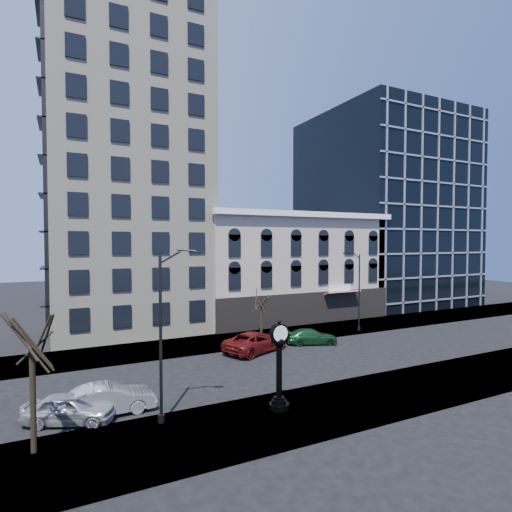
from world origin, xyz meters
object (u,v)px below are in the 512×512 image
car_near_a (70,408)px  car_near_b (108,399)px  street_clock (279,369)px  street_lamp_near (173,289)px

car_near_a → car_near_b: car_near_b is taller
street_clock → car_near_b: street_clock is taller
car_near_a → car_near_b: size_ratio=0.92×
car_near_b → car_near_a: bearing=97.0°
street_lamp_near → car_near_b: size_ratio=1.83×
car_near_a → car_near_b: 1.88m
car_near_b → street_lamp_near: bearing=-134.8°
car_near_a → street_clock: bearing=-84.3°
street_clock → car_near_a: 10.88m
street_clock → car_near_a: (-10.23, 3.38, -1.55)m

